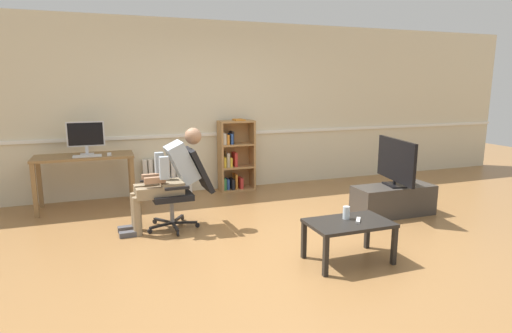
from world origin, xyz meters
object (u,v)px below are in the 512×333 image
Objects in this scene: bookshelf at (234,157)px; tv_screen at (396,161)px; keyboard at (87,156)px; tv_stand at (393,200)px; computer_desk at (84,163)px; radiator at (168,176)px; coffee_table at (349,227)px; computer_mouse at (109,154)px; person_seated at (169,176)px; office_chair at (184,185)px; drinking_glass at (346,213)px; spare_remote at (358,220)px; imac_monitor at (86,135)px.

bookshelf is 2.58m from tv_screen.
keyboard reaches higher than tv_stand.
computer_desk is 1.73× the size of radiator.
coffee_table is (1.28, -3.20, 0.07)m from radiator.
computer_mouse is (0.28, 0.02, 0.01)m from keyboard.
computer_desk is 1.19× the size of tv_stand.
office_chair is at bearing 90.00° from person_seated.
person_seated is at bearing -60.61° from computer_mouse.
coffee_table is (-1.38, -1.08, -0.37)m from tv_screen.
person_seated reaches higher than tv_stand.
person_seated is 2.12m from drinking_glass.
radiator is (1.18, 0.39, -0.35)m from computer_desk.
tv_screen is 6.22× the size of spare_remote.
radiator is 0.69× the size of tv_stand.
spare_remote is (2.51, -2.91, -0.60)m from imac_monitor.
imac_monitor reaches higher than coffee_table.
coffee_table is at bearing 138.68° from tv_screen.
keyboard is at bearing -168.96° from bookshelf.
spare_remote is (0.30, -3.12, -0.13)m from bookshelf.
computer_desk is 2.63× the size of imac_monitor.
person_seated is 1.11× the size of tv_stand.
imac_monitor is 3.83m from coffee_table.
spare_remote is at bearing -139.56° from tv_stand.
office_chair is (1.10, -1.32, -0.50)m from imac_monitor.
coffee_table is at bearing 24.79° from spare_remote.
tv_stand is at bearing -24.68° from computer_mouse.
keyboard is (0.01, -0.22, -0.25)m from imac_monitor.
office_chair reaches higher than keyboard.
imac_monitor is 2.28m from bookshelf.
computer_mouse is 0.09× the size of bookshelf.
person_seated is at bearing 91.11° from tv_screen.
coffee_table is at bearing 41.49° from person_seated.
radiator reaches higher than coffee_table.
keyboard is at bearing 132.09° from coffee_table.
person_seated is (-0.18, -0.01, 0.13)m from office_chair.
office_chair is 0.89× the size of tv_stand.
coffee_table is 5.39× the size of spare_remote.
computer_desk is 3.55× the size of keyboard.
imac_monitor reaches higher than person_seated.
drinking_glass is 0.14m from spare_remote.
drinking_glass is at bearing -85.85° from bookshelf.
drinking_glass is at bearing -143.75° from tv_stand.
tv_stand is 8.56× the size of drinking_glass.
bookshelf reaches higher than tv_screen.
computer_mouse is at bearing 155.32° from tv_stand.
keyboard is at bearing 157.21° from tv_stand.
drinking_glass is at bearing -49.09° from imac_monitor.
coffee_table is at bearing -47.91° from keyboard.
computer_desk reaches higher than drinking_glass.
imac_monitor is at bearing 130.91° from drinking_glass.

